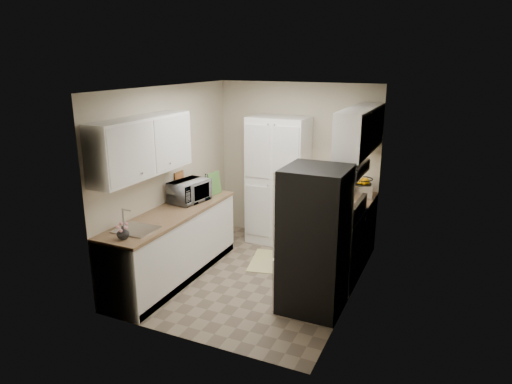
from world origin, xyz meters
TOP-DOWN VIEW (x-y plane):
  - ground at (0.00, 0.00)m, footprint 3.20×3.20m
  - room_shell at (-0.02, -0.01)m, footprint 2.64×3.24m
  - pantry_cabinet at (-0.20, 1.32)m, footprint 0.90×0.55m
  - base_cabinet_left at (-0.99, -0.43)m, footprint 0.60×2.30m
  - countertop_left at (-0.99, -0.43)m, footprint 0.63×2.33m
  - base_cabinet_right at (0.99, 1.19)m, footprint 0.60×0.80m
  - countertop_right at (0.99, 1.19)m, footprint 0.63×0.83m
  - electric_range at (0.97, 0.39)m, footprint 0.71×0.78m
  - refrigerator at (0.94, -0.41)m, footprint 0.70×0.72m
  - microwave at (-1.02, 0.06)m, footprint 0.45×0.59m
  - wine_bottle at (-1.02, 0.50)m, footprint 0.07×0.07m
  - flower_vase at (-0.95, -1.42)m, footprint 0.18×0.18m
  - cutting_board at (-0.88, 0.51)m, footprint 0.05×0.26m
  - toaster_oven at (1.09, 1.25)m, footprint 0.40×0.43m
  - fruit_basket at (1.12, 1.23)m, footprint 0.39×0.39m
  - kitchen_mat at (-0.02, 0.52)m, footprint 0.65×0.88m

SIDE VIEW (x-z plane):
  - ground at x=0.00m, z-range 0.00..0.00m
  - kitchen_mat at x=-0.02m, z-range 0.00..0.01m
  - base_cabinet_left at x=-0.99m, z-range 0.00..0.88m
  - base_cabinet_right at x=0.99m, z-range 0.00..0.88m
  - electric_range at x=0.97m, z-range -0.09..1.04m
  - refrigerator at x=0.94m, z-range 0.00..1.70m
  - countertop_left at x=-0.99m, z-range 0.88..0.92m
  - countertop_right at x=0.99m, z-range 0.88..0.92m
  - flower_vase at x=-0.95m, z-range 0.92..1.07m
  - pantry_cabinet at x=-0.20m, z-range 0.00..2.00m
  - toaster_oven at x=1.09m, z-range 0.92..1.12m
  - wine_bottle at x=-1.02m, z-range 0.92..1.19m
  - microwave at x=-1.02m, z-range 0.92..1.22m
  - cutting_board at x=-0.88m, z-range 0.92..1.25m
  - fruit_basket at x=1.12m, z-range 1.12..1.25m
  - room_shell at x=-0.02m, z-range 0.37..2.89m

